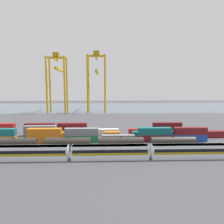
{
  "coord_description": "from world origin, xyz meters",
  "views": [
    {
      "loc": [
        8.03,
        -73.88,
        19.56
      ],
      "look_at": [
        11.33,
        19.49,
        8.64
      ],
      "focal_mm": 32.71,
      "sensor_mm": 36.0,
      "label": 1
    }
  ],
  "objects_px": {
    "shipping_container_0": "(7,139)",
    "gantry_crane_west": "(58,77)",
    "shipping_container_4": "(82,139)",
    "shipping_container_23": "(72,132)",
    "freight_tank_row": "(95,144)",
    "passenger_train": "(110,151)",
    "shipping_container_27": "(167,131)",
    "gantry_crane_central": "(97,76)",
    "shipping_container_15": "(112,135)",
    "shipping_container_7": "(154,138)"
  },
  "relations": [
    {
      "from": "shipping_container_4",
      "to": "shipping_container_23",
      "type": "distance_m",
      "value": 12.3
    },
    {
      "from": "shipping_container_23",
      "to": "gantry_crane_central",
      "type": "bearing_deg",
      "value": 85.6
    },
    {
      "from": "shipping_container_4",
      "to": "shipping_container_23",
      "type": "height_order",
      "value": "same"
    },
    {
      "from": "passenger_train",
      "to": "gantry_crane_west",
      "type": "bearing_deg",
      "value": 108.99
    },
    {
      "from": "gantry_crane_west",
      "to": "gantry_crane_central",
      "type": "distance_m",
      "value": 32.39
    },
    {
      "from": "passenger_train",
      "to": "shipping_container_27",
      "type": "distance_m",
      "value": 38.47
    },
    {
      "from": "gantry_crane_west",
      "to": "gantry_crane_central",
      "type": "height_order",
      "value": "gantry_crane_central"
    },
    {
      "from": "shipping_container_4",
      "to": "shipping_container_7",
      "type": "bearing_deg",
      "value": 0.0
    },
    {
      "from": "shipping_container_7",
      "to": "shipping_container_27",
      "type": "xyz_separation_m",
      "value": [
        8.14,
        11.18,
        0.0
      ]
    },
    {
      "from": "freight_tank_row",
      "to": "shipping_container_4",
      "type": "xyz_separation_m",
      "value": [
        -5.15,
        9.74,
        -0.82
      ]
    },
    {
      "from": "passenger_train",
      "to": "shipping_container_7",
      "type": "relative_size",
      "value": 5.42
    },
    {
      "from": "gantry_crane_central",
      "to": "shipping_container_15",
      "type": "bearing_deg",
      "value": -84.21
    },
    {
      "from": "shipping_container_7",
      "to": "gantry_crane_west",
      "type": "distance_m",
      "value": 118.35
    },
    {
      "from": "freight_tank_row",
      "to": "shipping_container_0",
      "type": "distance_m",
      "value": 33.27
    },
    {
      "from": "shipping_container_0",
      "to": "gantry_crane_west",
      "type": "xyz_separation_m",
      "value": [
        -4.02,
        99.72,
        27.86
      ]
    },
    {
      "from": "shipping_container_7",
      "to": "passenger_train",
      "type": "bearing_deg",
      "value": -132.78
    },
    {
      "from": "shipping_container_15",
      "to": "gantry_crane_west",
      "type": "height_order",
      "value": "gantry_crane_west"
    },
    {
      "from": "shipping_container_15",
      "to": "gantry_crane_central",
      "type": "relative_size",
      "value": 0.12
    },
    {
      "from": "freight_tank_row",
      "to": "shipping_container_4",
      "type": "height_order",
      "value": "freight_tank_row"
    },
    {
      "from": "freight_tank_row",
      "to": "shipping_container_15",
      "type": "relative_size",
      "value": 10.69
    },
    {
      "from": "shipping_container_15",
      "to": "gantry_crane_central",
      "type": "xyz_separation_m",
      "value": [
        -9.59,
        94.65,
        28.11
      ]
    },
    {
      "from": "freight_tank_row",
      "to": "shipping_container_4",
      "type": "relative_size",
      "value": 5.33
    },
    {
      "from": "shipping_container_7",
      "to": "shipping_container_15",
      "type": "distance_m",
      "value": 16.33
    },
    {
      "from": "shipping_container_7",
      "to": "gantry_crane_central",
      "type": "height_order",
      "value": "gantry_crane_central"
    },
    {
      "from": "freight_tank_row",
      "to": "shipping_container_7",
      "type": "bearing_deg",
      "value": 24.36
    },
    {
      "from": "freight_tank_row",
      "to": "gantry_crane_central",
      "type": "distance_m",
      "value": 113.36
    },
    {
      "from": "shipping_container_0",
      "to": "shipping_container_7",
      "type": "xyz_separation_m",
      "value": [
        53.31,
        0.0,
        0.0
      ]
    },
    {
      "from": "passenger_train",
      "to": "freight_tank_row",
      "type": "relative_size",
      "value": 1.02
    },
    {
      "from": "freight_tank_row",
      "to": "gantry_crane_west",
      "type": "height_order",
      "value": "gantry_crane_west"
    },
    {
      "from": "freight_tank_row",
      "to": "shipping_container_23",
      "type": "height_order",
      "value": "freight_tank_row"
    },
    {
      "from": "freight_tank_row",
      "to": "shipping_container_0",
      "type": "relative_size",
      "value": 10.69
    },
    {
      "from": "shipping_container_27",
      "to": "gantry_crane_central",
      "type": "height_order",
      "value": "gantry_crane_central"
    },
    {
      "from": "shipping_container_7",
      "to": "shipping_container_23",
      "type": "bearing_deg",
      "value": 160.64
    },
    {
      "from": "shipping_container_23",
      "to": "shipping_container_27",
      "type": "xyz_separation_m",
      "value": [
        39.93,
        0.0,
        0.0
      ]
    },
    {
      "from": "shipping_container_0",
      "to": "gantry_crane_west",
      "type": "distance_m",
      "value": 103.62
    },
    {
      "from": "passenger_train",
      "to": "shipping_container_4",
      "type": "relative_size",
      "value": 5.42
    },
    {
      "from": "passenger_train",
      "to": "shipping_container_27",
      "type": "relative_size",
      "value": 5.42
    },
    {
      "from": "freight_tank_row",
      "to": "gantry_crane_central",
      "type": "bearing_deg",
      "value": 91.79
    },
    {
      "from": "freight_tank_row",
      "to": "gantry_crane_central",
      "type": "xyz_separation_m",
      "value": [
        -3.43,
        109.97,
        27.29
      ]
    },
    {
      "from": "passenger_train",
      "to": "shipping_container_15",
      "type": "height_order",
      "value": "passenger_train"
    },
    {
      "from": "shipping_container_7",
      "to": "shipping_container_15",
      "type": "relative_size",
      "value": 2.0
    },
    {
      "from": "shipping_container_0",
      "to": "gantry_crane_central",
      "type": "height_order",
      "value": "gantry_crane_central"
    },
    {
      "from": "freight_tank_row",
      "to": "gantry_crane_west",
      "type": "bearing_deg",
      "value": 108.12
    },
    {
      "from": "shipping_container_23",
      "to": "gantry_crane_west",
      "type": "bearing_deg",
      "value": 106.08
    },
    {
      "from": "shipping_container_0",
      "to": "shipping_container_4",
      "type": "distance_m",
      "value": 26.65
    },
    {
      "from": "shipping_container_7",
      "to": "shipping_container_23",
      "type": "relative_size",
      "value": 1.0
    },
    {
      "from": "shipping_container_4",
      "to": "shipping_container_27",
      "type": "height_order",
      "value": "same"
    },
    {
      "from": "gantry_crane_west",
      "to": "shipping_container_15",
      "type": "bearing_deg",
      "value": -65.96
    },
    {
      "from": "shipping_container_23",
      "to": "shipping_container_15",
      "type": "bearing_deg",
      "value": -18.76
    },
    {
      "from": "passenger_train",
      "to": "shipping_container_23",
      "type": "height_order",
      "value": "passenger_train"
    }
  ]
}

